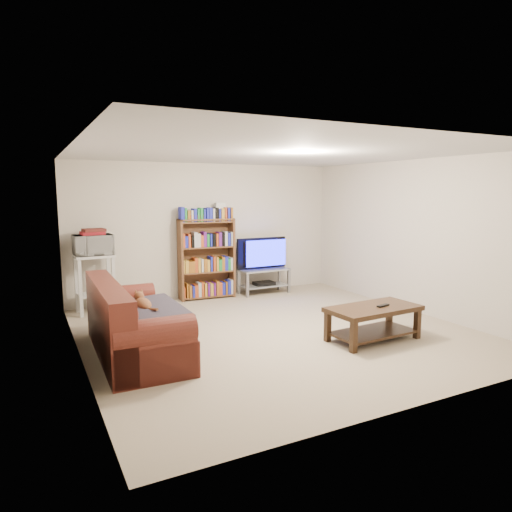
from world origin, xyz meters
TOP-DOWN VIEW (x-y plane):
  - floor at (0.00, 0.00)m, footprint 5.00×5.00m
  - ceiling at (0.00, 0.00)m, footprint 5.00×5.00m
  - wall_back at (0.00, 2.50)m, footprint 5.00×0.00m
  - wall_front at (0.00, -2.50)m, footprint 5.00×0.00m
  - wall_left at (-2.50, 0.00)m, footprint 0.00×5.00m
  - wall_right at (2.50, 0.00)m, footprint 0.00×5.00m
  - sofa at (-1.97, -0.00)m, footprint 0.91×2.04m
  - blanket at (-1.79, -0.15)m, footprint 0.85×1.06m
  - cat at (-1.79, 0.04)m, footprint 0.23×0.56m
  - coffee_table at (0.94, -0.88)m, footprint 1.24×0.67m
  - remote at (1.05, -0.93)m, footprint 0.21×0.09m
  - tv_stand at (0.97, 2.17)m, footprint 0.94×0.42m
  - television at (0.97, 2.17)m, footprint 1.01×0.14m
  - dvd_player at (0.97, 2.17)m, footprint 0.37×0.26m
  - bookshelf at (-0.12, 2.30)m, footprint 1.01×0.37m
  - shelf_clutter at (-0.02, 2.31)m, footprint 0.73×0.24m
  - microwave_stand at (-2.05, 2.15)m, footprint 0.60×0.46m
  - microwave at (-2.05, 2.15)m, footprint 0.59×0.42m
  - game_boxes at (-2.05, 2.15)m, footprint 0.36×0.32m

SIDE VIEW (x-z plane):
  - floor at x=0.00m, z-range 0.00..0.00m
  - dvd_player at x=0.97m, z-range 0.16..0.22m
  - coffee_table at x=0.94m, z-range 0.09..0.53m
  - sofa at x=-1.97m, z-range -0.13..0.74m
  - tv_stand at x=0.97m, z-range 0.08..0.55m
  - remote at x=1.05m, z-range 0.44..0.46m
  - blanket at x=-1.79m, z-range 0.43..0.61m
  - cat at x=-1.79m, z-range 0.49..0.66m
  - microwave_stand at x=-2.05m, z-range 0.13..1.05m
  - bookshelf at x=-0.12m, z-range 0.02..1.45m
  - television at x=0.97m, z-range 0.47..1.05m
  - microwave at x=-2.05m, z-range 0.92..1.24m
  - wall_back at x=0.00m, z-range -1.30..3.70m
  - wall_front at x=0.00m, z-range -1.30..3.70m
  - wall_left at x=-2.50m, z-range -1.30..3.70m
  - wall_right at x=2.50m, z-range -1.30..3.70m
  - game_boxes at x=-2.05m, z-range 1.24..1.29m
  - shelf_clutter at x=-0.02m, z-range 1.39..1.67m
  - ceiling at x=0.00m, z-range 2.40..2.40m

